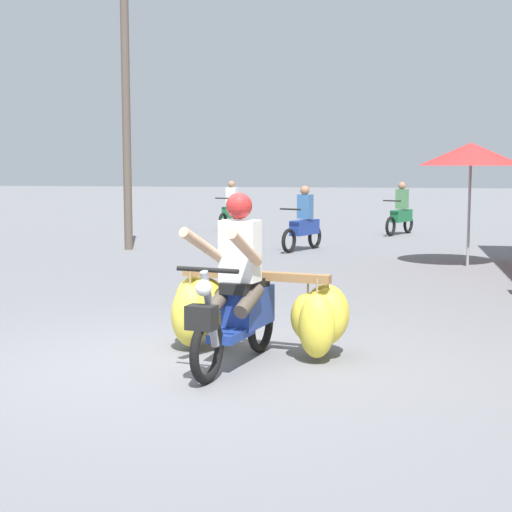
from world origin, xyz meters
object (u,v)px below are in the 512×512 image
object	(u,v)px
motorbike_distant_ahead_right	(304,224)
motorbike_distant_far_ahead	(401,213)
motorbike_main_loaded	(250,306)
motorbike_distant_ahead_left	(231,210)
market_umbrella_near_shop	(471,154)
utility_pole	(126,123)

from	to	relation	value
motorbike_distant_ahead_right	motorbike_distant_far_ahead	bearing A→B (deg)	64.89
motorbike_main_loaded	motorbike_distant_ahead_left	bearing A→B (deg)	103.07
motorbike_main_loaded	market_umbrella_near_shop	world-z (taller)	market_umbrella_near_shop
motorbike_distant_ahead_right	market_umbrella_near_shop	xyz separation A→B (m)	(3.26, -2.13, 1.46)
market_umbrella_near_shop	motorbike_distant_far_ahead	bearing A→B (deg)	100.47
motorbike_distant_far_ahead	utility_pole	bearing A→B (deg)	-140.08
motorbike_distant_ahead_left	market_umbrella_near_shop	bearing A→B (deg)	-50.71
motorbike_distant_ahead_left	motorbike_distant_ahead_right	bearing A→B (deg)	-62.21
motorbike_distant_far_ahead	market_umbrella_near_shop	world-z (taller)	market_umbrella_near_shop
motorbike_distant_ahead_left	motorbike_distant_ahead_right	world-z (taller)	same
motorbike_distant_ahead_right	utility_pole	xyz separation A→B (m)	(-3.80, -0.51, 2.16)
motorbike_distant_ahead_right	motorbike_main_loaded	bearing A→B (deg)	-86.05
motorbike_distant_ahead_left	motorbike_distant_far_ahead	bearing A→B (deg)	-9.88
motorbike_main_loaded	utility_pole	bearing A→B (deg)	116.44
motorbike_distant_far_ahead	motorbike_distant_ahead_left	bearing A→B (deg)	170.12
utility_pole	motorbike_main_loaded	bearing A→B (deg)	-63.56
motorbike_main_loaded	motorbike_distant_ahead_left	xyz separation A→B (m)	(-3.41, 14.70, 0.08)
motorbike_distant_ahead_left	market_umbrella_near_shop	size ratio (longest dim) A/B	0.72
motorbike_main_loaded	motorbike_distant_far_ahead	bearing A→B (deg)	84.21
motorbike_distant_ahead_left	market_umbrella_near_shop	world-z (taller)	market_umbrella_near_shop
motorbike_main_loaded	motorbike_distant_ahead_right	xyz separation A→B (m)	(-0.65, 9.46, 0.08)
market_umbrella_near_shop	utility_pole	xyz separation A→B (m)	(-7.06, 1.62, 0.70)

